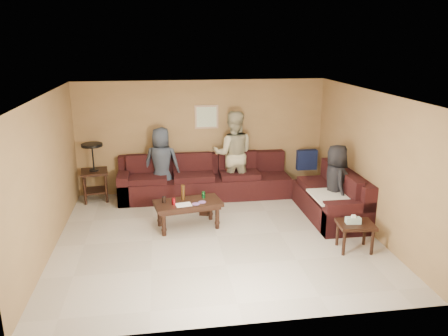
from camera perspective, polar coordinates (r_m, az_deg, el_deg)
The scene contains 10 objects.
room at distance 7.25m, azimuth -0.98°, elevation 3.03°, with size 5.60×5.50×2.50m.
sectional_sofa at distance 9.20m, azimuth 2.87°, elevation -2.70°, with size 4.65×2.90×0.97m.
coffee_table at distance 8.03m, azimuth -4.76°, elevation -4.92°, with size 1.29×0.80×0.78m.
end_table_left at distance 9.67m, azimuth -16.60°, elevation -0.39°, with size 0.62×0.62×1.25m.
side_table_right at distance 7.49m, azimuth 16.75°, elevation -7.36°, with size 0.62×0.53×0.62m.
waste_bin at distance 8.70m, azimuth -2.42°, elevation -5.23°, with size 0.22×0.22×0.26m, color black.
wall_art at distance 9.67m, azimuth -2.30°, elevation 6.69°, with size 0.52×0.04×0.52m.
person_left at distance 9.43m, azimuth -8.14°, elevation 0.58°, with size 0.77×0.50×1.57m, color #2E3540.
person_middle at distance 9.53m, azimuth 1.21°, elevation 1.87°, with size 0.91×0.71×1.88m, color tan.
person_right at distance 8.50m, azimuth 14.31°, elevation -1.91°, with size 0.72×0.47×1.48m, color black.
Camera 1 is at (-0.90, -6.99, 3.37)m, focal length 35.00 mm.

